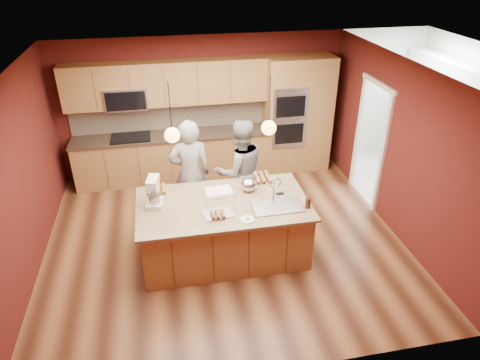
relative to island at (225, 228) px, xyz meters
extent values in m
plane|color=#452415|center=(0.04, 0.35, -0.46)|extent=(5.50, 5.50, 0.00)
plane|color=silver|center=(0.04, 0.35, 2.24)|extent=(5.50, 5.50, 0.00)
plane|color=#4E1612|center=(0.04, 2.85, 0.89)|extent=(5.50, 0.00, 5.50)
plane|color=#4E1612|center=(0.04, -2.15, 0.89)|extent=(5.50, 0.00, 5.50)
plane|color=#4E1612|center=(-2.71, 0.35, 0.89)|extent=(0.00, 5.00, 5.00)
plane|color=#4E1612|center=(2.79, 0.35, 0.89)|extent=(0.00, 5.00, 5.00)
cube|color=olive|center=(-0.61, 2.55, -0.01)|extent=(3.70, 0.60, 0.90)
cube|color=black|center=(-0.61, 2.54, 0.45)|extent=(3.74, 0.64, 0.04)
cube|color=beige|center=(-0.61, 2.84, 0.76)|extent=(3.70, 0.03, 0.56)
cube|color=olive|center=(-0.61, 2.67, 1.44)|extent=(3.70, 0.36, 0.80)
cube|color=black|center=(-1.36, 2.53, 0.48)|extent=(0.72, 0.52, 0.03)
cube|color=#A9ABB0|center=(-1.36, 2.65, 1.22)|extent=(0.76, 0.40, 0.40)
cube|color=olive|center=(1.64, 2.55, 0.69)|extent=(0.80, 0.60, 2.30)
cube|color=#A9ABB0|center=(1.64, 2.25, 0.74)|extent=(0.66, 0.04, 1.20)
cube|color=olive|center=(2.29, 2.55, 0.69)|extent=(0.50, 0.60, 2.30)
plane|color=silver|center=(3.69, 1.55, -0.46)|extent=(2.60, 2.60, 0.00)
plane|color=silver|center=(4.59, 1.55, 0.89)|extent=(0.00, 2.70, 2.70)
cube|color=white|center=(4.39, 1.55, 1.49)|extent=(0.35, 2.40, 0.75)
cylinder|color=black|center=(-0.65, 0.00, 1.89)|extent=(0.01, 0.01, 0.70)
sphere|color=orange|center=(-0.65, 0.00, 1.54)|extent=(0.20, 0.20, 0.20)
cylinder|color=black|center=(0.62, 0.00, 1.89)|extent=(0.01, 0.01, 0.70)
sphere|color=orange|center=(0.62, 0.00, 1.54)|extent=(0.20, 0.20, 0.20)
cube|color=olive|center=(-0.02, 0.00, -0.03)|extent=(2.35, 1.27, 0.86)
cube|color=tan|center=(-0.02, 0.00, 0.42)|extent=(2.45, 1.37, 0.04)
cube|color=#A9ABB0|center=(0.72, -0.24, 0.36)|extent=(0.70, 0.41, 0.18)
imported|color=black|center=(-0.40, 0.94, 0.45)|extent=(0.67, 0.44, 1.83)
imported|color=gray|center=(0.42, 0.94, 0.42)|extent=(0.95, 0.79, 1.76)
cube|color=silver|center=(-0.97, 0.13, 0.47)|extent=(0.27, 0.33, 0.07)
cube|color=silver|center=(-0.97, 0.25, 0.65)|extent=(0.13, 0.11, 0.29)
cube|color=silver|center=(-0.97, 0.15, 0.81)|extent=(0.20, 0.31, 0.11)
cylinder|color=#B7B9BE|center=(-0.97, 0.08, 0.55)|extent=(0.17, 0.17, 0.16)
cube|color=white|center=(-0.03, 0.28, 0.45)|extent=(0.48, 0.37, 0.03)
cube|color=white|center=(-0.03, 0.28, 0.47)|extent=(0.42, 0.31, 0.02)
cube|color=#A9ABB0|center=(-0.13, -0.27, 0.45)|extent=(0.43, 0.33, 0.02)
ellipsoid|color=#B7B9BE|center=(0.42, 0.28, 0.54)|extent=(0.24, 0.24, 0.21)
cylinder|color=white|center=(0.24, -0.48, 0.45)|extent=(0.19, 0.19, 0.01)
cylinder|color=#33190A|center=(1.13, -0.34, 0.52)|extent=(0.08, 0.08, 0.15)
cube|color=black|center=(0.85, 0.09, 0.45)|extent=(0.12, 0.07, 0.01)
cube|color=silver|center=(4.23, 1.22, 0.00)|extent=(0.69, 0.70, 0.91)
cube|color=silver|center=(4.24, 1.95, 0.09)|extent=(0.77, 0.79, 1.11)
camera|label=1|loc=(-0.77, -5.11, 3.70)|focal=32.00mm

